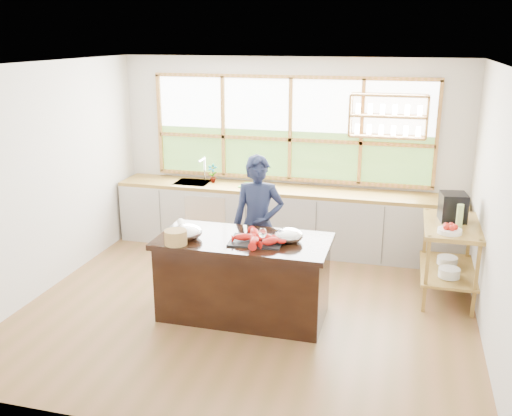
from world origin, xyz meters
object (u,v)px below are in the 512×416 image
(cook, at_px, (258,225))
(wicker_basket, at_px, (176,237))
(island, at_px, (244,277))
(espresso_machine, at_px, (453,207))

(cook, xyz_separation_m, wicker_basket, (-0.62, -1.01, 0.14))
(cook, height_order, wicker_basket, cook)
(island, distance_m, cook, 0.77)
(island, xyz_separation_m, espresso_machine, (2.19, 1.23, 0.61))
(wicker_basket, bearing_deg, espresso_machine, 29.10)
(cook, bearing_deg, wicker_basket, -130.34)
(island, relative_size, espresso_machine, 5.63)
(espresso_machine, bearing_deg, cook, -173.62)
(espresso_machine, bearing_deg, wicker_basket, -158.88)
(island, distance_m, wicker_basket, 0.89)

